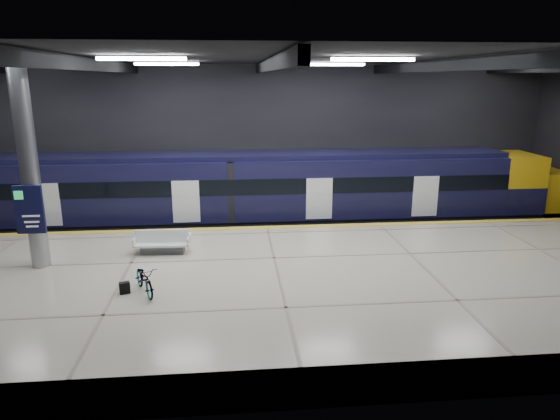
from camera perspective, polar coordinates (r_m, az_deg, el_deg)
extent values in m
plane|color=black|center=(19.24, -0.91, -7.53)|extent=(30.00, 30.00, 0.00)
cube|color=black|center=(25.99, -2.37, 7.49)|extent=(30.00, 0.10, 8.00)
cube|color=black|center=(10.38, 2.53, -3.86)|extent=(30.00, 0.10, 8.00)
cube|color=black|center=(17.80, -1.03, 17.02)|extent=(30.00, 16.00, 0.10)
cube|color=black|center=(18.33, -20.79, 15.26)|extent=(0.25, 16.00, 0.40)
cube|color=black|center=(17.79, -1.02, 16.22)|extent=(0.25, 16.00, 0.40)
cube|color=black|center=(19.22, 17.82, 15.44)|extent=(0.25, 16.00, 0.40)
cube|color=white|center=(15.96, -15.51, 16.33)|extent=(2.60, 0.18, 0.10)
cube|color=white|center=(16.35, 10.56, 16.56)|extent=(2.60, 0.18, 0.10)
cube|color=white|center=(21.90, -12.81, 15.96)|extent=(2.60, 0.18, 0.10)
cube|color=white|center=(22.18, 6.20, 16.21)|extent=(2.60, 0.18, 0.10)
cube|color=white|center=(24.54, 23.02, 15.02)|extent=(2.60, 0.18, 0.10)
cube|color=beige|center=(16.73, -0.23, -9.03)|extent=(30.00, 11.00, 1.10)
cube|color=gold|center=(21.46, -1.51, -2.00)|extent=(30.00, 0.40, 0.01)
cube|color=gray|center=(23.70, -1.84, -2.96)|extent=(30.00, 0.08, 0.16)
cube|color=gray|center=(25.07, -2.05, -1.95)|extent=(30.00, 0.08, 0.16)
cube|color=black|center=(24.22, -3.16, -1.41)|extent=(24.00, 2.58, 0.80)
cube|color=black|center=(23.78, -3.22, 2.70)|extent=(24.00, 2.80, 2.75)
cube|color=black|center=(23.52, -3.27, 6.26)|extent=(24.00, 2.30, 0.24)
cube|color=black|center=(22.35, -3.08, 2.63)|extent=(24.00, 0.04, 0.70)
cube|color=white|center=(22.80, 4.50, 1.30)|extent=(1.20, 0.05, 1.90)
cube|color=gold|center=(27.53, 24.98, 2.99)|extent=(2.00, 2.80, 2.75)
ellipsoid|color=gold|center=(29.01, 29.32, 2.06)|extent=(3.60, 2.52, 1.90)
cube|color=black|center=(27.65, 25.56, 3.35)|extent=(1.60, 2.38, 0.80)
cube|color=#595B60|center=(18.86, -13.25, -4.36)|extent=(1.57, 0.54, 0.29)
cube|color=white|center=(18.79, -13.29, -3.72)|extent=(1.97, 0.89, 0.08)
cube|color=white|center=(18.71, -13.34, -2.93)|extent=(1.95, 0.14, 0.49)
cube|color=white|center=(18.95, -16.21, -3.39)|extent=(0.09, 0.83, 0.29)
cube|color=white|center=(18.61, -10.36, -3.36)|extent=(0.09, 0.83, 0.29)
imported|color=#99999E|center=(15.52, -15.22, -7.61)|extent=(1.22, 1.75, 0.87)
cube|color=black|center=(15.73, -17.33, -8.49)|extent=(0.34, 0.27, 0.35)
cylinder|color=#9EA0A5|center=(18.21, -26.76, 4.49)|extent=(0.60, 0.60, 6.90)
cube|color=#0E1036|center=(18.08, -26.73, 0.04)|extent=(0.90, 0.12, 1.60)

